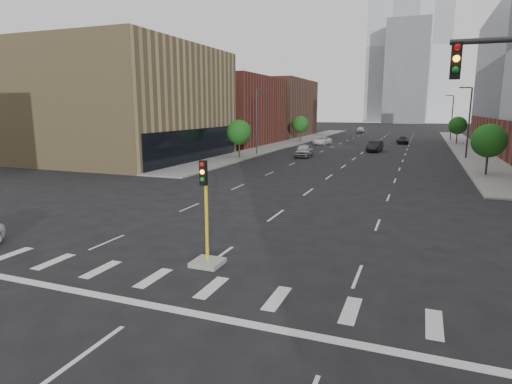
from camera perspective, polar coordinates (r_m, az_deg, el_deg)
The scene contains 21 objects.
sidewalk_left_far at distance 83.49m, azimuth 5.06°, elevation 6.68°, with size 5.00×92.00×0.15m, color gray.
sidewalk_right_far at distance 80.59m, azimuth 26.12°, elevation 5.44°, with size 5.00×92.00×0.15m, color gray.
building_left_mid at distance 58.09m, azimuth -16.89°, elevation 11.19°, with size 20.00×24.00×14.00m, color #9F875A.
building_left_far_a at distance 80.28m, azimuth -5.26°, elevation 10.73°, with size 20.00×22.00×12.00m, color brown.
building_left_far_b at distance 104.24m, azimuth 1.18°, elevation 11.12°, with size 20.00×24.00×13.00m, color brown.
tower_left at distance 228.39m, azimuth 17.73°, elevation 17.75°, with size 22.00×22.00×70.00m, color #B2B7BC.
tower_right at distance 268.15m, azimuth 22.38°, elevation 17.46°, with size 20.00×20.00×80.00m, color #B2B7BC.
tower_mid at distance 206.77m, azimuth 19.44°, elevation 14.78°, with size 18.00×18.00×44.00m, color slate.
median_traffic_signal at distance 17.81m, azimuth -6.59°, elevation -6.74°, with size 1.20×1.20×4.40m.
streetlight_right_a at distance 61.29m, azimuth 26.47°, elevation 8.63°, with size 1.60×0.22×9.07m.
streetlight_right_b at distance 96.19m, azimuth 24.63°, elevation 9.25°, with size 1.60×0.22×9.07m.
streetlight_left at distance 59.97m, azimuth 0.18°, elevation 9.74°, with size 1.60×0.22×9.07m.
tree_left_near at distance 55.63m, azimuth -2.25°, elevation 7.96°, with size 3.20×3.20×4.85m.
tree_left_far at distance 84.00m, azimuth 5.95°, elevation 8.95°, with size 3.20×3.20×4.85m.
tree_right_near at distance 46.52m, azimuth 28.64°, elevation 6.02°, with size 3.20×3.20×4.85m.
tree_right_far at distance 86.29m, azimuth 25.31°, elevation 8.02°, with size 3.20×3.20×4.85m.
car_near_left at distance 58.26m, azimuth 6.39°, elevation 5.53°, with size 2.00×4.97×1.69m, color #B7B6BB.
car_mid_right at distance 67.41m, azimuth 15.56°, elevation 5.91°, with size 1.74×4.98×1.64m, color black.
car_far_left at distance 78.84m, azimuth 8.81°, elevation 6.78°, with size 2.29×4.96×1.38m, color white.
car_deep_right at distance 83.97m, azimuth 18.94°, elevation 6.56°, with size 1.90×4.66×1.35m, color black.
car_distant at distance 118.37m, azimuth 13.78°, elevation 8.05°, with size 1.96×4.88×1.66m, color silver.
Camera 1 is at (7.94, -6.03, 6.40)m, focal length 30.00 mm.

